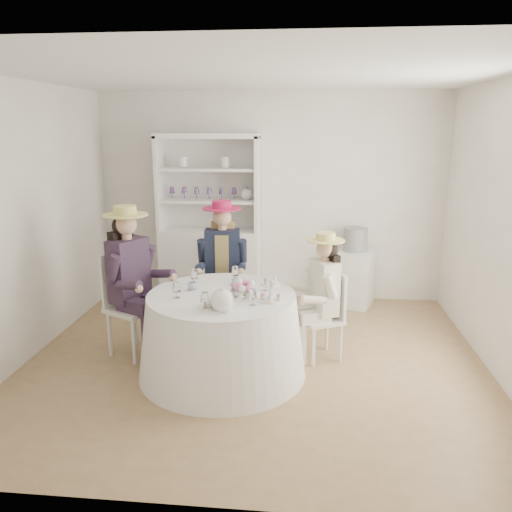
{
  "coord_description": "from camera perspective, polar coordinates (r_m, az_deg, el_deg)",
  "views": [
    {
      "loc": [
        0.46,
        -4.53,
        2.26
      ],
      "look_at": [
        0.0,
        0.1,
        1.05
      ],
      "focal_mm": 35.0,
      "sensor_mm": 36.0,
      "label": 1
    }
  ],
  "objects": [
    {
      "name": "ground",
      "position": [
        5.08,
        -0.11,
        -11.83
      ],
      "size": [
        4.5,
        4.5,
        0.0
      ],
      "primitive_type": "plane",
      "color": "olive",
      "rests_on": "ground"
    },
    {
      "name": "ceiling",
      "position": [
        4.57,
        -0.13,
        20.12
      ],
      "size": [
        4.5,
        4.5,
        0.0
      ],
      "primitive_type": "plane",
      "rotation": [
        3.14,
        0.0,
        0.0
      ],
      "color": "white",
      "rests_on": "wall_back"
    },
    {
      "name": "wall_back",
      "position": [
        6.6,
        1.64,
        6.65
      ],
      "size": [
        4.5,
        0.0,
        4.5
      ],
      "primitive_type": "plane",
      "rotation": [
        1.57,
        0.0,
        0.0
      ],
      "color": "silver",
      "rests_on": "ground"
    },
    {
      "name": "wall_front",
      "position": [
        2.72,
        -4.38,
        -4.94
      ],
      "size": [
        4.5,
        0.0,
        4.5
      ],
      "primitive_type": "plane",
      "rotation": [
        -1.57,
        0.0,
        0.0
      ],
      "color": "silver",
      "rests_on": "ground"
    },
    {
      "name": "wall_left",
      "position": [
        5.35,
        -24.9,
        3.44
      ],
      "size": [
        0.0,
        4.5,
        4.5
      ],
      "primitive_type": "plane",
      "rotation": [
        1.57,
        0.0,
        1.57
      ],
      "color": "silver",
      "rests_on": "ground"
    },
    {
      "name": "wall_right",
      "position": [
        4.95,
        26.78,
        2.43
      ],
      "size": [
        0.0,
        4.5,
        4.5
      ],
      "primitive_type": "plane",
      "rotation": [
        1.57,
        0.0,
        -1.57
      ],
      "color": "silver",
      "rests_on": "ground"
    },
    {
      "name": "tea_table",
      "position": [
        4.7,
        -3.88,
        -8.9
      ],
      "size": [
        1.56,
        1.56,
        0.78
      ],
      "rotation": [
        0.0,
        0.0,
        0.42
      ],
      "color": "white",
      "rests_on": "ground"
    },
    {
      "name": "hutch",
      "position": [
        6.58,
        -5.2,
        1.48
      ],
      "size": [
        1.45,
        0.89,
        2.18
      ],
      "rotation": [
        0.0,
        0.0,
        0.34
      ],
      "color": "silver",
      "rests_on": "ground"
    },
    {
      "name": "side_table",
      "position": [
        6.59,
        11.08,
        -2.47
      ],
      "size": [
        0.59,
        0.59,
        0.72
      ],
      "primitive_type": "cube",
      "rotation": [
        0.0,
        0.0,
        -0.34
      ],
      "color": "silver",
      "rests_on": "ground"
    },
    {
      "name": "hatbox",
      "position": [
        6.46,
        11.29,
        1.86
      ],
      "size": [
        0.37,
        0.37,
        0.3
      ],
      "primitive_type": "cylinder",
      "rotation": [
        0.0,
        0.0,
        0.3
      ],
      "color": "black",
      "rests_on": "side_table"
    },
    {
      "name": "guest_left",
      "position": [
        5.06,
        -14.1,
        -1.91
      ],
      "size": [
        0.65,
        0.59,
        1.53
      ],
      "rotation": [
        0.0,
        0.0,
        1.09
      ],
      "color": "silver",
      "rests_on": "ground"
    },
    {
      "name": "guest_mid",
      "position": [
        5.51,
        -3.84,
        -0.37
      ],
      "size": [
        0.55,
        0.57,
        1.49
      ],
      "rotation": [
        0.0,
        0.0,
        0.09
      ],
      "color": "silver",
      "rests_on": "ground"
    },
    {
      "name": "guest_right",
      "position": [
        4.9,
        7.54,
        -3.79
      ],
      "size": [
        0.54,
        0.49,
        1.29
      ],
      "rotation": [
        0.0,
        0.0,
        -1.13
      ],
      "color": "silver",
      "rests_on": "ground"
    },
    {
      "name": "spare_chair",
      "position": [
        6.28,
        -3.75,
        -1.68
      ],
      "size": [
        0.51,
        0.51,
        0.94
      ],
      "rotation": [
        0.0,
        0.0,
        2.72
      ],
      "color": "silver",
      "rests_on": "ground"
    },
    {
      "name": "teacup_a",
      "position": [
        4.69,
        -7.3,
        -3.49
      ],
      "size": [
        0.11,
        0.11,
        0.07
      ],
      "primitive_type": "imported",
      "rotation": [
        0.0,
        0.0,
        -0.34
      ],
      "color": "white",
      "rests_on": "tea_table"
    },
    {
      "name": "teacup_b",
      "position": [
        4.8,
        -2.46,
        -2.98
      ],
      "size": [
        0.09,
        0.09,
        0.06
      ],
      "primitive_type": "imported",
      "rotation": [
        0.0,
        0.0,
        0.42
      ],
      "color": "white",
      "rests_on": "tea_table"
    },
    {
      "name": "teacup_c",
      "position": [
        4.65,
        -0.83,
        -3.49
      ],
      "size": [
        0.11,
        0.11,
        0.07
      ],
      "primitive_type": "imported",
      "rotation": [
        0.0,
        0.0,
        -0.26
      ],
      "color": "white",
      "rests_on": "tea_table"
    },
    {
      "name": "flower_bowl",
      "position": [
        4.49,
        -1.61,
        -4.3
      ],
      "size": [
        0.25,
        0.25,
        0.05
      ],
      "primitive_type": "imported",
      "rotation": [
        0.0,
        0.0,
        -0.2
      ],
      "color": "white",
      "rests_on": "tea_table"
    },
    {
      "name": "flower_arrangement",
      "position": [
        4.47,
        -1.56,
        -3.59
      ],
      "size": [
        0.17,
        0.18,
        0.07
      ],
      "rotation": [
        0.0,
        0.0,
        0.39
      ],
      "color": "pink",
      "rests_on": "tea_table"
    },
    {
      "name": "table_teapot",
      "position": [
        4.13,
        -3.84,
        -5.12
      ],
      "size": [
        0.28,
        0.2,
        0.21
      ],
      "rotation": [
        0.0,
        0.0,
        0.13
      ],
      "color": "white",
      "rests_on": "tea_table"
    },
    {
      "name": "sandwich_plate",
      "position": [
        4.23,
        -4.73,
        -5.7
      ],
      "size": [
        0.28,
        0.28,
        0.06
      ],
      "rotation": [
        0.0,
        0.0,
        0.42
      ],
      "color": "white",
      "rests_on": "tea_table"
    },
    {
      "name": "cupcake_stand",
      "position": [
        4.36,
        1.7,
        -4.21
      ],
      "size": [
        0.21,
        0.21,
        0.2
      ],
      "rotation": [
        0.0,
        0.0,
        -0.28
      ],
      "color": "white",
      "rests_on": "tea_table"
    },
    {
      "name": "stemware_set",
      "position": [
        4.54,
        -3.98,
        -3.47
      ],
      "size": [
        0.84,
        0.88,
        0.15
      ],
      "color": "white",
      "rests_on": "tea_table"
    }
  ]
}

